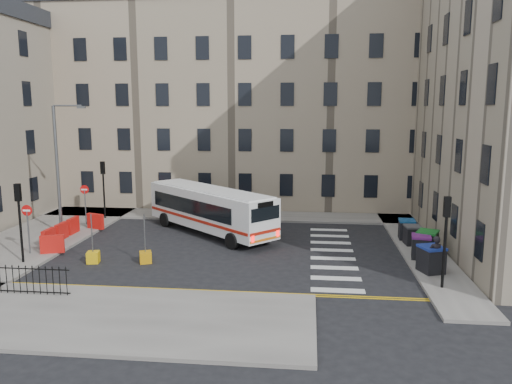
% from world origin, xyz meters
% --- Properties ---
extents(ground, '(120.00, 120.00, 0.00)m').
position_xyz_m(ground, '(0.00, 0.00, 0.00)').
color(ground, black).
rests_on(ground, ground).
extents(pavement_north, '(36.00, 3.20, 0.15)m').
position_xyz_m(pavement_north, '(-6.00, 8.60, 0.07)').
color(pavement_north, slate).
rests_on(pavement_north, ground).
extents(pavement_east, '(2.40, 26.00, 0.15)m').
position_xyz_m(pavement_east, '(9.00, 4.00, 0.07)').
color(pavement_east, slate).
rests_on(pavement_east, ground).
extents(pavement_west, '(6.00, 22.00, 0.15)m').
position_xyz_m(pavement_west, '(-14.00, 1.00, 0.07)').
color(pavement_west, slate).
rests_on(pavement_west, ground).
extents(pavement_sw, '(20.00, 6.00, 0.15)m').
position_xyz_m(pavement_sw, '(-7.00, -10.00, 0.07)').
color(pavement_sw, slate).
rests_on(pavement_sw, ground).
extents(terrace_north, '(38.30, 10.80, 17.20)m').
position_xyz_m(terrace_north, '(-7.00, 15.50, 8.62)').
color(terrace_north, gray).
rests_on(terrace_north, ground).
extents(traffic_light_east, '(0.28, 0.22, 4.10)m').
position_xyz_m(traffic_light_east, '(8.60, -5.50, 2.87)').
color(traffic_light_east, black).
rests_on(traffic_light_east, pavement_east).
extents(traffic_light_nw, '(0.28, 0.22, 4.10)m').
position_xyz_m(traffic_light_nw, '(-12.00, 6.50, 2.87)').
color(traffic_light_nw, black).
rests_on(traffic_light_nw, pavement_west).
extents(traffic_light_sw, '(0.28, 0.22, 4.10)m').
position_xyz_m(traffic_light_sw, '(-12.00, -4.00, 2.87)').
color(traffic_light_sw, black).
rests_on(traffic_light_sw, pavement_west).
extents(streetlamp, '(0.50, 0.22, 8.14)m').
position_xyz_m(streetlamp, '(-13.00, 2.00, 4.34)').
color(streetlamp, '#595B5E').
rests_on(streetlamp, pavement_west).
extents(no_entry_north, '(0.60, 0.08, 3.00)m').
position_xyz_m(no_entry_north, '(-12.50, 4.50, 2.08)').
color(no_entry_north, '#595B5E').
rests_on(no_entry_north, pavement_west).
extents(no_entry_south, '(0.60, 0.08, 3.00)m').
position_xyz_m(no_entry_south, '(-12.50, -2.50, 2.08)').
color(no_entry_south, '#595B5E').
rests_on(no_entry_south, pavement_west).
extents(roadworks_barriers, '(1.66, 6.26, 1.00)m').
position_xyz_m(roadworks_barriers, '(-11.84, 0.50, 0.65)').
color(roadworks_barriers, red).
rests_on(roadworks_barriers, pavement_west).
extents(bus, '(9.41, 8.90, 2.88)m').
position_xyz_m(bus, '(-3.67, 3.42, 1.66)').
color(bus, white).
rests_on(bus, ground).
extents(wheelie_bin_a, '(1.35, 1.44, 1.29)m').
position_xyz_m(wheelie_bin_a, '(8.59, -3.37, 0.80)').
color(wheelie_bin_a, black).
rests_on(wheelie_bin_a, pavement_east).
extents(wheelie_bin_b, '(1.15, 1.27, 1.24)m').
position_xyz_m(wheelie_bin_b, '(8.59, -1.10, 0.77)').
color(wheelie_bin_b, black).
rests_on(wheelie_bin_b, pavement_east).
extents(wheelie_bin_c, '(1.42, 1.50, 1.30)m').
position_xyz_m(wheelie_bin_c, '(9.09, -0.32, 0.81)').
color(wheelie_bin_c, black).
rests_on(wheelie_bin_c, pavement_east).
extents(wheelie_bin_d, '(0.98, 1.10, 1.12)m').
position_xyz_m(wheelie_bin_d, '(8.68, 1.61, 0.72)').
color(wheelie_bin_d, black).
rests_on(wheelie_bin_d, pavement_east).
extents(wheelie_bin_e, '(1.01, 1.14, 1.19)m').
position_xyz_m(wheelie_bin_e, '(8.58, 2.85, 0.75)').
color(wheelie_bin_e, black).
rests_on(wheelie_bin_e, pavement_east).
extents(pedestrian, '(0.76, 0.58, 1.87)m').
position_xyz_m(pedestrian, '(8.69, -3.65, 1.08)').
color(pedestrian, black).
rests_on(pedestrian, pavement_east).
extents(bollard_yellow, '(0.71, 0.71, 0.60)m').
position_xyz_m(bollard_yellow, '(-8.53, -3.29, 0.30)').
color(bollard_yellow, '#DEAD0C').
rests_on(bollard_yellow, ground).
extents(bollard_chevron, '(0.78, 0.78, 0.60)m').
position_xyz_m(bollard_chevron, '(-5.81, -3.00, 0.30)').
color(bollard_chevron, '#C1830B').
rests_on(bollard_chevron, ground).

